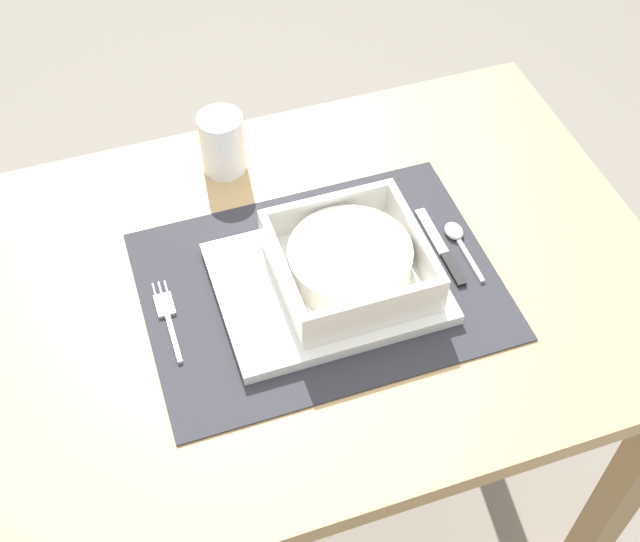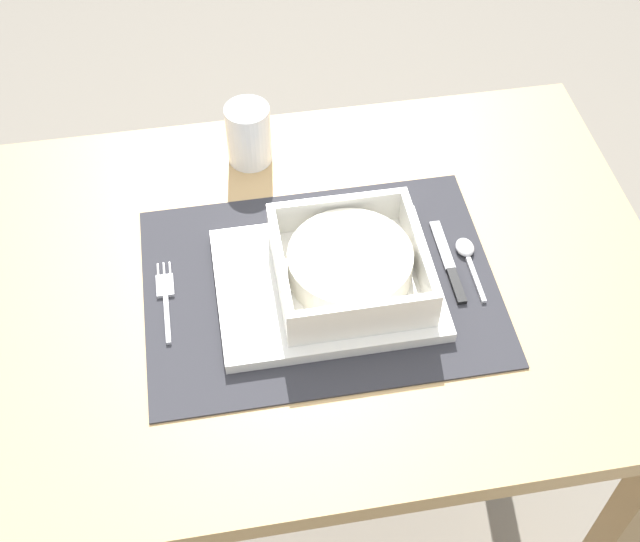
% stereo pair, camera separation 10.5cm
% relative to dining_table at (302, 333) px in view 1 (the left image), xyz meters
% --- Properties ---
extents(ground_plane, '(6.00, 6.00, 0.00)m').
position_rel_dining_table_xyz_m(ground_plane, '(0.00, 0.00, -0.63)').
color(ground_plane, gray).
extents(dining_table, '(0.95, 0.65, 0.76)m').
position_rel_dining_table_xyz_m(dining_table, '(0.00, 0.00, 0.00)').
color(dining_table, tan).
rests_on(dining_table, ground).
extents(placemat, '(0.45, 0.33, 0.00)m').
position_rel_dining_table_xyz_m(placemat, '(0.02, -0.02, 0.12)').
color(placemat, '#2D2D33').
rests_on(placemat, dining_table).
extents(serving_plate, '(0.28, 0.22, 0.02)m').
position_rel_dining_table_xyz_m(serving_plate, '(0.03, -0.03, 0.13)').
color(serving_plate, white).
rests_on(serving_plate, placemat).
extents(porridge_bowl, '(0.18, 0.18, 0.06)m').
position_rel_dining_table_xyz_m(porridge_bowl, '(0.06, -0.03, 0.17)').
color(porridge_bowl, white).
rests_on(porridge_bowl, serving_plate).
extents(fork, '(0.02, 0.13, 0.00)m').
position_rel_dining_table_xyz_m(fork, '(-0.18, -0.01, 0.13)').
color(fork, silver).
rests_on(fork, placemat).
extents(spoon, '(0.02, 0.11, 0.01)m').
position_rel_dining_table_xyz_m(spoon, '(0.22, -0.00, 0.13)').
color(spoon, silver).
rests_on(spoon, placemat).
extents(butter_knife, '(0.01, 0.14, 0.01)m').
position_rel_dining_table_xyz_m(butter_knife, '(0.19, -0.02, 0.13)').
color(butter_knife, black).
rests_on(butter_knife, placemat).
extents(drinking_glass, '(0.06, 0.06, 0.09)m').
position_rel_dining_table_xyz_m(drinking_glass, '(-0.04, 0.23, 0.16)').
color(drinking_glass, white).
rests_on(drinking_glass, dining_table).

